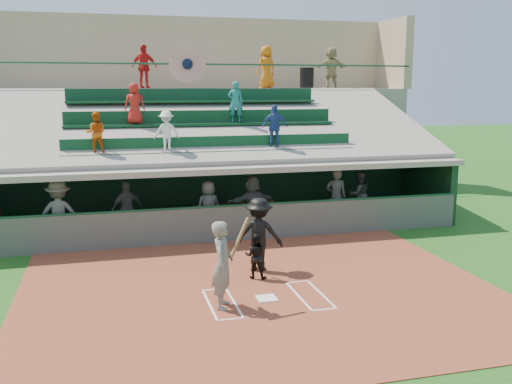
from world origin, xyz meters
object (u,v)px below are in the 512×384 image
object	(u,v)px
batter_at_plate	(223,264)
trash_bin	(307,78)
catcher	(256,256)
home_plate	(267,298)

from	to	relation	value
batter_at_plate	trash_bin	distance (m)	15.04
catcher	trash_bin	world-z (taller)	trash_bin
batter_at_plate	catcher	world-z (taller)	batter_at_plate
batter_at_plate	trash_bin	size ratio (longest dim) A/B	2.12
trash_bin	home_plate	bearing A→B (deg)	-113.03
home_plate	trash_bin	bearing A→B (deg)	66.97
catcher	batter_at_plate	bearing A→B (deg)	78.74
home_plate	trash_bin	size ratio (longest dim) A/B	0.47
home_plate	trash_bin	distance (m)	14.74
home_plate	trash_bin	world-z (taller)	trash_bin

